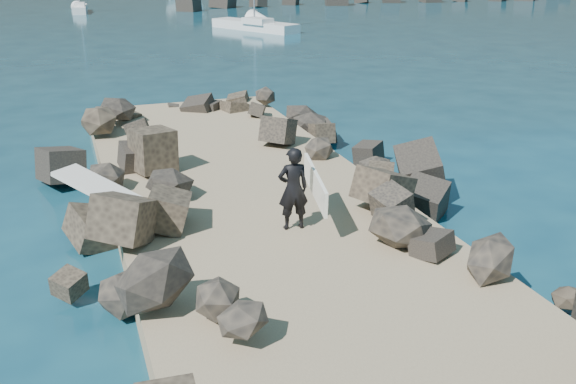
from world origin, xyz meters
The scene contains 8 objects.
ground centered at (0.00, 0.00, 0.00)m, with size 800.00×800.00×0.00m, color #0F384C.
jetty centered at (0.00, -2.00, 0.30)m, with size 6.00×26.00×0.60m, color #8C7759.
riprap_left centered at (-2.90, -1.50, 0.50)m, with size 2.60×22.00×1.00m, color black.
riprap_right centered at (2.90, -1.50, 0.50)m, with size 2.60×22.00×1.00m, color black.
surfboard_resting centered at (-3.04, 0.95, 1.04)m, with size 0.65×2.61×0.09m, color silver.
surfer_with_board centered at (0.29, -0.65, 1.42)m, with size 0.97×2.00×1.63m.
sailboat_c centered at (10.32, 35.72, 0.35)m, with size 5.07×7.65×9.26m.
sailboat_b centered at (-1.31, 54.99, 0.35)m, with size 1.61×5.47×6.68m.
Camera 1 is at (-3.65, -11.36, 5.67)m, focal length 40.00 mm.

